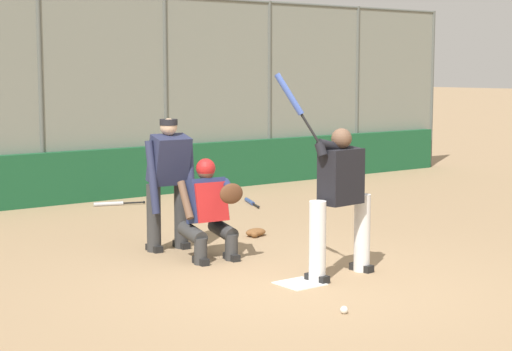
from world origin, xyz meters
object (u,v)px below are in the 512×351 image
spare_bat_third_base_side (112,204)px  baseball_loose (344,310)px  umpire_home (169,180)px  spare_bat_near_backstop (251,202)px  fielding_glove_on_dirt (256,232)px  batter_at_plate (340,196)px  catcher_behind_plate (209,208)px

spare_bat_third_base_side → baseball_loose: 7.13m
umpire_home → spare_bat_near_backstop: size_ratio=2.03×
umpire_home → fielding_glove_on_dirt: umpire_home is taller
batter_at_plate → fielding_glove_on_dirt: (-0.63, -2.36, -0.84)m
catcher_behind_plate → fielding_glove_on_dirt: catcher_behind_plate is taller
batter_at_plate → umpire_home: bearing=-77.2°
batter_at_plate → spare_bat_near_backstop: batter_at_plate is taller
batter_at_plate → fielding_glove_on_dirt: bearing=-110.7°
catcher_behind_plate → baseball_loose: catcher_behind_plate is taller
umpire_home → baseball_loose: size_ratio=22.46×
batter_at_plate → spare_bat_third_base_side: bearing=-98.7°
batter_at_plate → baseball_loose: (0.95, 1.10, -0.86)m
batter_at_plate → catcher_behind_plate: size_ratio=1.84×
spare_bat_third_base_side → baseball_loose: baseball_loose is taller
spare_bat_near_backstop → spare_bat_third_base_side: size_ratio=0.99×
fielding_glove_on_dirt → baseball_loose: bearing=65.5°
spare_bat_third_base_side → fielding_glove_on_dirt: (-0.32, 3.56, 0.02)m
spare_bat_near_backstop → spare_bat_third_base_side: same height
catcher_behind_plate → umpire_home: size_ratio=0.73×
catcher_behind_plate → fielding_glove_on_dirt: bearing=-142.8°
fielding_glove_on_dirt → spare_bat_near_backstop: bearing=-125.3°
catcher_behind_plate → baseball_loose: (0.28, 2.66, -0.59)m
spare_bat_third_base_side → umpire_home: bearing=92.3°
umpire_home → fielding_glove_on_dirt: bearing=-174.6°
catcher_behind_plate → baseball_loose: size_ratio=16.36×
spare_bat_third_base_side → spare_bat_near_backstop: bearing=166.6°
spare_bat_near_backstop → spare_bat_third_base_side: (1.96, -1.24, 0.00)m
batter_at_plate → fielding_glove_on_dirt: batter_at_plate is taller
catcher_behind_plate → spare_bat_near_backstop: (-2.94, -3.12, -0.59)m
catcher_behind_plate → baseball_loose: 2.74m
fielding_glove_on_dirt → batter_at_plate: bearing=75.0°
fielding_glove_on_dirt → baseball_loose: fielding_glove_on_dirt is taller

